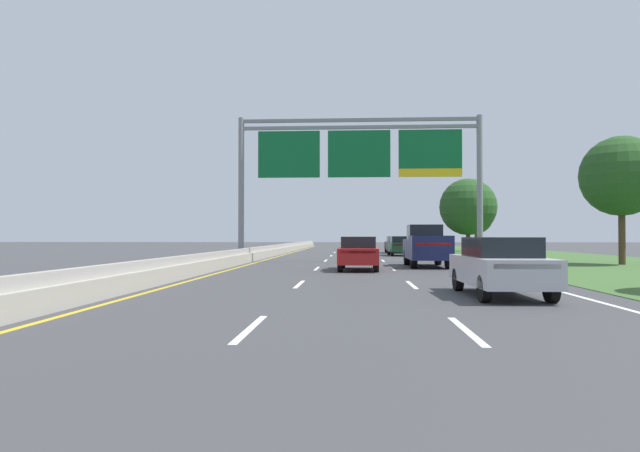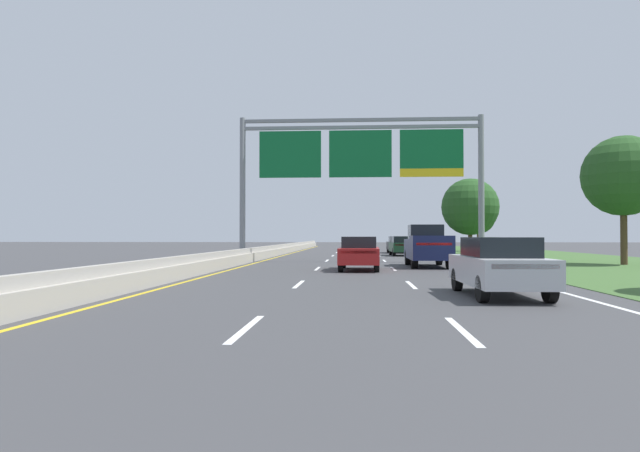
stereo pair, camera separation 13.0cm
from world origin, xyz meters
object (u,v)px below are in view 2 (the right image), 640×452
(roadside_tree_far, at_px, (470,207))
(roadside_tree_distant, at_px, (479,217))
(roadside_tree_mid, at_px, (623,176))
(overhead_sign_gantry, at_px, (360,159))
(car_red_centre_lane_sedan, at_px, (359,253))
(car_darkgreen_right_lane_sedan, at_px, (402,246))
(pickup_truck_navy, at_px, (427,246))
(car_silver_right_lane_sedan, at_px, (499,266))
(car_black_right_lane_sedan, at_px, (398,244))

(roadside_tree_far, bearing_deg, roadside_tree_distant, 74.21)
(roadside_tree_distant, bearing_deg, roadside_tree_mid, -85.56)
(overhead_sign_gantry, xyz_separation_m, car_red_centre_lane_sedan, (-0.11, -8.29, -5.53))
(car_red_centre_lane_sedan, height_order, roadside_tree_distant, roadside_tree_distant)
(car_darkgreen_right_lane_sedan, relative_size, roadside_tree_distant, 0.85)
(pickup_truck_navy, distance_m, car_silver_right_lane_sedan, 14.56)
(roadside_tree_mid, bearing_deg, car_black_right_lane_sedan, 116.95)
(pickup_truck_navy, bearing_deg, overhead_sign_gantry, 34.90)
(car_darkgreen_right_lane_sedan, xyz_separation_m, roadside_tree_distant, (8.90, 13.12, 2.69))
(overhead_sign_gantry, relative_size, car_darkgreen_right_lane_sedan, 3.38)
(overhead_sign_gantry, distance_m, car_red_centre_lane_sedan, 9.97)
(car_silver_right_lane_sedan, bearing_deg, roadside_tree_distant, -12.82)
(overhead_sign_gantry, xyz_separation_m, car_darkgreen_right_lane_sedan, (3.47, 11.49, -5.53))
(car_black_right_lane_sedan, xyz_separation_m, car_red_centre_lane_sedan, (-3.76, -26.95, 0.00))
(pickup_truck_navy, height_order, car_red_centre_lane_sedan, pickup_truck_navy)
(overhead_sign_gantry, relative_size, car_red_centre_lane_sedan, 3.39)
(car_darkgreen_right_lane_sedan, distance_m, roadside_tree_distant, 16.08)
(roadside_tree_distant, bearing_deg, car_black_right_lane_sedan, -145.64)
(pickup_truck_navy, relative_size, roadside_tree_far, 0.83)
(car_red_centre_lane_sedan, height_order, car_darkgreen_right_lane_sedan, same)
(roadside_tree_mid, bearing_deg, pickup_truck_navy, -168.00)
(car_darkgreen_right_lane_sedan, height_order, roadside_tree_far, roadside_tree_far)
(car_silver_right_lane_sedan, bearing_deg, car_darkgreen_right_lane_sedan, -1.39)
(car_silver_right_lane_sedan, xyz_separation_m, roadside_tree_far, (5.97, 34.11, 3.28))
(car_silver_right_lane_sedan, distance_m, roadside_tree_mid, 20.55)
(roadside_tree_mid, xyz_separation_m, roadside_tree_distant, (-2.12, 27.28, -1.40))
(pickup_truck_navy, bearing_deg, roadside_tree_distant, -16.47)
(car_silver_right_lane_sedan, relative_size, roadside_tree_distant, 0.85)
(car_red_centre_lane_sedan, xyz_separation_m, car_darkgreen_right_lane_sedan, (3.58, 19.78, 0.00))
(overhead_sign_gantry, relative_size, roadside_tree_mid, 2.11)
(roadside_tree_distant, bearing_deg, pickup_truck_navy, -106.75)
(overhead_sign_gantry, distance_m, roadside_tree_far, 17.53)
(roadside_tree_distant, bearing_deg, car_darkgreen_right_lane_sedan, -124.14)
(roadside_tree_far, height_order, roadside_tree_distant, roadside_tree_far)
(car_silver_right_lane_sedan, bearing_deg, car_black_right_lane_sedan, -1.69)
(pickup_truck_navy, relative_size, car_silver_right_lane_sedan, 1.22)
(roadside_tree_mid, height_order, roadside_tree_far, roadside_tree_mid)
(overhead_sign_gantry, xyz_separation_m, roadside_tree_distant, (12.37, 24.62, -2.84))
(overhead_sign_gantry, distance_m, roadside_tree_distant, 27.69)
(car_black_right_lane_sedan, bearing_deg, pickup_truck_navy, 177.88)
(car_red_centre_lane_sedan, height_order, car_silver_right_lane_sedan, same)
(overhead_sign_gantry, xyz_separation_m, pickup_truck_navy, (3.45, -5.00, -5.27))
(pickup_truck_navy, bearing_deg, roadside_tree_far, -16.96)
(car_silver_right_lane_sedan, height_order, car_darkgreen_right_lane_sedan, same)
(overhead_sign_gantry, xyz_separation_m, car_black_right_lane_sedan, (3.65, 18.66, -5.53))
(roadside_tree_distant, bearing_deg, roadside_tree_far, -105.79)
(car_black_right_lane_sedan, distance_m, car_silver_right_lane_sedan, 38.22)
(overhead_sign_gantry, relative_size, roadside_tree_far, 2.30)
(overhead_sign_gantry, xyz_separation_m, roadside_tree_far, (9.52, 14.54, -2.25))
(pickup_truck_navy, xyz_separation_m, car_darkgreen_right_lane_sedan, (0.01, 16.49, -0.26))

